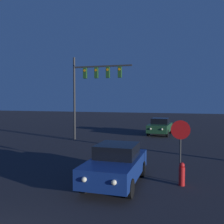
{
  "coord_description": "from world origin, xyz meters",
  "views": [
    {
      "loc": [
        4.38,
        -3.28,
        3.44
      ],
      "look_at": [
        0.0,
        11.27,
        2.66
      ],
      "focal_mm": 40.0,
      "sensor_mm": 36.0,
      "label": 1
    }
  ],
  "objects_px": {
    "car_far": "(160,126)",
    "traffic_signal_mast": "(91,82)",
    "stop_sign": "(180,139)",
    "fire_hydrant": "(182,174)",
    "car_near": "(116,164)"
  },
  "relations": [
    {
      "from": "car_near",
      "to": "fire_hydrant",
      "type": "height_order",
      "value": "car_near"
    },
    {
      "from": "car_near",
      "to": "stop_sign",
      "type": "xyz_separation_m",
      "value": [
        2.49,
        0.84,
        1.02
      ]
    },
    {
      "from": "car_far",
      "to": "traffic_signal_mast",
      "type": "xyz_separation_m",
      "value": [
        -5.21,
        -4.96,
        4.06
      ]
    },
    {
      "from": "fire_hydrant",
      "to": "car_far",
      "type": "bearing_deg",
      "value": 99.22
    },
    {
      "from": "car_far",
      "to": "fire_hydrant",
      "type": "bearing_deg",
      "value": 102.65
    },
    {
      "from": "car_near",
      "to": "fire_hydrant",
      "type": "bearing_deg",
      "value": -168.5
    },
    {
      "from": "traffic_signal_mast",
      "to": "fire_hydrant",
      "type": "distance_m",
      "value": 12.79
    },
    {
      "from": "stop_sign",
      "to": "car_near",
      "type": "bearing_deg",
      "value": -161.27
    },
    {
      "from": "fire_hydrant",
      "to": "traffic_signal_mast",
      "type": "bearing_deg",
      "value": 128.88
    },
    {
      "from": "stop_sign",
      "to": "traffic_signal_mast",
      "type": "bearing_deg",
      "value": 129.54
    },
    {
      "from": "car_far",
      "to": "traffic_signal_mast",
      "type": "distance_m",
      "value": 8.26
    },
    {
      "from": "stop_sign",
      "to": "fire_hydrant",
      "type": "distance_m",
      "value": 1.4
    },
    {
      "from": "traffic_signal_mast",
      "to": "fire_hydrant",
      "type": "relative_size",
      "value": 7.51
    },
    {
      "from": "car_far",
      "to": "stop_sign",
      "type": "distance_m",
      "value": 14.21
    },
    {
      "from": "car_far",
      "to": "stop_sign",
      "type": "xyz_separation_m",
      "value": [
        2.24,
        -13.99,
        1.02
      ]
    }
  ]
}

